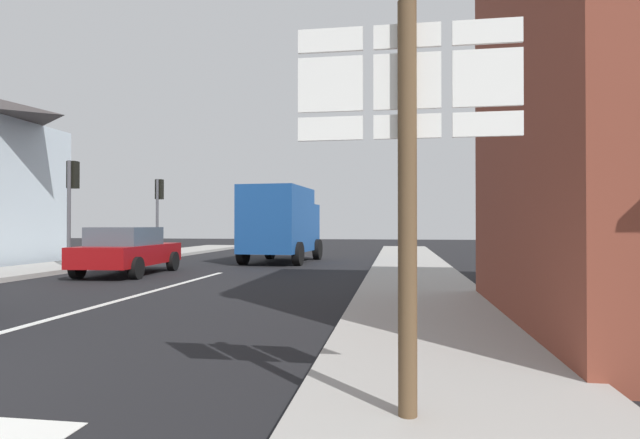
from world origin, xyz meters
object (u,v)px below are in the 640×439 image
object	(u,v)px
delivery_truck	(281,222)
traffic_light_far_left	(159,200)
route_sign_post	(407,163)
traffic_light_near_left	(72,190)
sedan_far	(128,250)

from	to	relation	value
delivery_truck	traffic_light_far_left	world-z (taller)	traffic_light_far_left
route_sign_post	traffic_light_near_left	distance (m)	15.69
sedan_far	route_sign_post	world-z (taller)	route_sign_post
traffic_light_far_left	traffic_light_near_left	world-z (taller)	traffic_light_near_left
sedan_far	traffic_light_far_left	xyz separation A→B (m)	(-2.40, 6.87, 1.91)
delivery_truck	traffic_light_far_left	size ratio (longest dim) A/B	1.42
delivery_truck	sedan_far	bearing A→B (deg)	-121.80
sedan_far	delivery_truck	world-z (taller)	delivery_truck
delivery_truck	traffic_light_near_left	world-z (taller)	traffic_light_near_left
sedan_far	traffic_light_far_left	distance (m)	7.52
sedan_far	traffic_light_near_left	world-z (taller)	traffic_light_near_left
route_sign_post	traffic_light_near_left	world-z (taller)	traffic_light_near_left
sedan_far	traffic_light_far_left	bearing A→B (deg)	109.27
sedan_far	traffic_light_near_left	distance (m)	3.17
traffic_light_far_left	traffic_light_near_left	xyz separation A→B (m)	(0.00, -6.17, 0.04)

